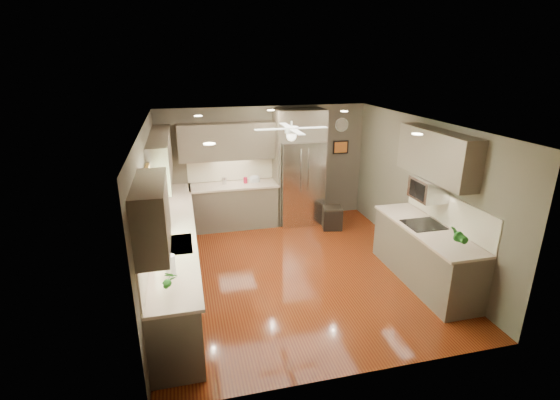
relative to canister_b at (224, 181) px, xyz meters
name	(u,v)px	position (x,y,z in m)	size (l,w,h in m)	color
floor	(295,270)	(0.91, -2.26, -1.01)	(5.00, 5.00, 0.00)	#4D170A
ceiling	(297,124)	(0.91, -2.26, 1.49)	(5.00, 5.00, 0.00)	white
wall_back	(264,165)	(0.91, 0.24, 0.24)	(4.50, 4.50, 0.00)	brown
wall_front	(361,279)	(0.91, -4.76, 0.24)	(4.50, 4.50, 0.00)	brown
wall_left	(150,214)	(-1.34, -2.26, 0.24)	(5.00, 5.00, 0.00)	brown
wall_right	(420,191)	(3.16, -2.26, 0.24)	(5.00, 5.00, 0.00)	brown
canister_b	(224,181)	(0.00, 0.00, 0.00)	(0.10, 0.10, 0.15)	silver
canister_d	(245,180)	(0.44, -0.02, -0.01)	(0.08, 0.08, 0.13)	maroon
soap_bottle	(165,222)	(-1.14, -2.13, 0.04)	(0.10, 0.10, 0.21)	white
potted_plant_left	(170,279)	(-1.05, -4.01, 0.08)	(0.16, 0.11, 0.30)	#1D5E1B
potted_plant_right	(458,235)	(2.82, -3.78, 0.11)	(0.19, 0.16, 0.35)	#1D5E1B
bowl	(255,181)	(0.64, -0.02, -0.04)	(0.24, 0.24, 0.06)	beige
left_run	(175,253)	(-1.04, -2.11, -0.53)	(0.65, 4.70, 1.45)	brown
back_run	(234,205)	(0.19, -0.05, -0.53)	(1.85, 0.65, 1.45)	brown
uppers	(242,157)	(0.17, -1.55, 0.86)	(4.50, 4.70, 0.95)	brown
window	(148,206)	(-1.31, -2.76, 0.54)	(0.05, 1.12, 0.92)	#BFF2B2
sink	(174,247)	(-1.02, -2.76, -0.10)	(0.50, 0.70, 0.32)	silver
refrigerator	(300,169)	(1.61, -0.10, 0.18)	(1.06, 0.75, 2.45)	silver
right_run	(425,253)	(2.84, -3.06, -0.53)	(0.70, 2.20, 1.45)	brown
microwave	(429,189)	(2.94, -2.81, 0.47)	(0.43, 0.55, 0.34)	silver
ceiling_fan	(291,132)	(0.91, -1.96, 1.32)	(1.18, 1.18, 0.32)	white
recessed_lights	(287,121)	(0.87, -1.86, 1.48)	(2.84, 3.14, 0.01)	white
wall_clock	(342,125)	(2.66, 0.23, 1.04)	(0.30, 0.03, 0.30)	white
framed_print	(341,147)	(2.66, 0.22, 0.54)	(0.36, 0.03, 0.30)	black
stool	(332,218)	(2.18, -0.67, -0.77)	(0.47, 0.47, 0.47)	black
paper_towel	(170,266)	(-1.05, -3.68, 0.07)	(0.13, 0.13, 0.31)	white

